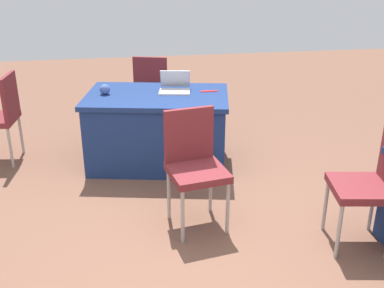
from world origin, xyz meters
The scene contains 9 objects.
ground_plane centered at (0.00, 0.00, 0.00)m, with size 14.40×14.40×0.00m, color brown.
table_foreground centered at (0.16, -1.80, 0.38)m, with size 1.61×1.19×0.77m.
chair_near_front centered at (0.12, -2.89, 0.54)m, with size 0.55×0.55×0.94m.
chair_tucked_left centered at (-0.03, -0.55, 0.57)m, with size 0.51×0.51×0.97m.
chair_tucked_right centered at (1.80, -2.11, 0.55)m, with size 0.49×0.49×0.96m.
chair_by_pillar centered at (-1.29, -0.03, 0.56)m, with size 0.51×0.51×0.97m.
laptop_silver centered at (-0.04, -1.88, 0.81)m, with size 0.36×0.34×0.21m.
yarn_ball centered at (0.69, -1.88, 0.82)m, with size 0.11×0.11×0.11m, color #3F5999.
scissors_red centered at (-0.39, -1.81, 0.77)m, with size 0.18×0.04×0.01m, color red.
Camera 1 is at (0.54, 2.83, 2.16)m, focal length 43.65 mm.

